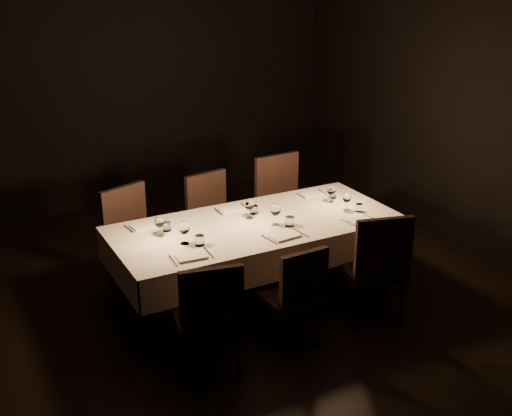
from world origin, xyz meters
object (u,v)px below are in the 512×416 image
chair_far_left (133,235)px  chair_far_right (283,203)px  chair_near_left (209,315)px  dining_table (256,231)px  chair_near_center (296,292)px  chair_near_right (376,264)px  chair_far_center (213,217)px

chair_far_left → chair_far_right: 1.61m
chair_near_left → dining_table: bearing=-122.8°
chair_near_center → chair_far_left: 1.74m
dining_table → chair_near_right: bearing=-48.7°
chair_near_left → chair_far_center: bearing=-103.7°
dining_table → chair_near_left: size_ratio=2.66×
dining_table → chair_near_left: 1.21m
chair_far_left → chair_near_left: bearing=-107.1°
chair_near_right → chair_far_left: 2.21m
dining_table → chair_far_center: size_ratio=2.63×
chair_near_right → chair_far_left: chair_near_right is taller
dining_table → chair_far_right: (0.72, 0.75, -0.12)m
chair_near_center → chair_far_left: bearing=-64.4°
chair_near_left → chair_near_right: (1.54, 0.06, 0.03)m
chair_far_right → chair_near_right: bearing=-93.3°
chair_far_center → chair_near_center: bearing=-101.4°
chair_near_left → chair_near_right: 1.54m
dining_table → chair_near_center: size_ratio=2.90×
chair_near_left → chair_near_right: chair_near_right is taller
dining_table → chair_near_right: 1.07m
chair_near_left → chair_near_right: size_ratio=0.94×
chair_near_right → chair_far_center: size_ratio=1.05×
chair_far_right → dining_table: bearing=-136.3°
chair_near_right → chair_far_right: size_ratio=0.96×
chair_near_center → chair_near_right: chair_near_right is taller
chair_near_left → chair_far_left: bearing=-76.6°
chair_near_right → chair_far_center: bearing=-50.2°
chair_near_left → chair_far_left: chair_far_left is taller
chair_far_right → chair_far_center: bearing=171.4°
chair_far_right → chair_near_center: bearing=-119.6°
chair_far_left → chair_near_center: bearing=-80.9°
dining_table → chair_far_right: bearing=46.3°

